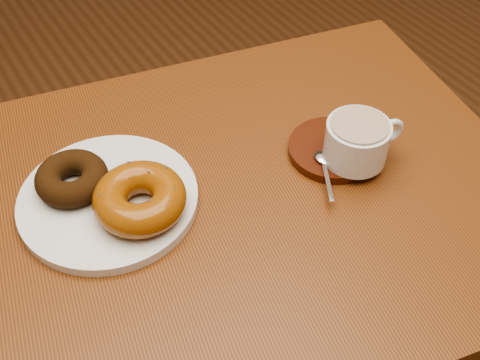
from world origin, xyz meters
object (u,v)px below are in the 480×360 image
saucer (333,149)px  coffee_cup (358,141)px  donut_plate (109,199)px  cafe_table (229,251)px

saucer → coffee_cup: size_ratio=1.10×
donut_plate → saucer: (0.32, -0.08, -0.00)m
donut_plate → coffee_cup: bearing=-19.6°
cafe_table → coffee_cup: size_ratio=8.07×
donut_plate → coffee_cup: coffee_cup is taller
cafe_table → donut_plate: (-0.15, 0.07, 0.14)m
cafe_table → donut_plate: size_ratio=3.94×
donut_plate → coffee_cup: (0.33, -0.12, 0.04)m
cafe_table → coffee_cup: coffee_cup is taller
cafe_table → coffee_cup: (0.19, -0.04, 0.17)m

